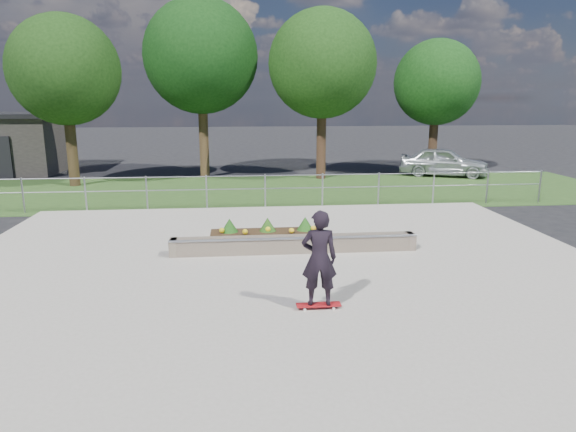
{
  "coord_description": "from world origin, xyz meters",
  "views": [
    {
      "loc": [
        -0.93,
        -9.91,
        3.74
      ],
      "look_at": [
        0.2,
        1.5,
        1.1
      ],
      "focal_mm": 32.0,
      "sensor_mm": 36.0,
      "label": 1
    }
  ],
  "objects_px": {
    "parked_car": "(444,162)",
    "grind_ledge": "(295,244)",
    "planter_bed": "(268,235)",
    "skateboarder": "(319,259)"
  },
  "relations": [
    {
      "from": "grind_ledge",
      "to": "parked_car",
      "type": "xyz_separation_m",
      "value": [
        8.68,
        12.13,
        0.45
      ]
    },
    {
      "from": "planter_bed",
      "to": "parked_car",
      "type": "distance_m",
      "value": 14.52
    },
    {
      "from": "parked_car",
      "to": "grind_ledge",
      "type": "bearing_deg",
      "value": 167.44
    },
    {
      "from": "planter_bed",
      "to": "skateboarder",
      "type": "height_order",
      "value": "skateboarder"
    },
    {
      "from": "grind_ledge",
      "to": "skateboarder",
      "type": "distance_m",
      "value": 3.55
    },
    {
      "from": "planter_bed",
      "to": "parked_car",
      "type": "xyz_separation_m",
      "value": [
        9.27,
        11.17,
        0.47
      ]
    },
    {
      "from": "grind_ledge",
      "to": "parked_car",
      "type": "height_order",
      "value": "parked_car"
    },
    {
      "from": "grind_ledge",
      "to": "parked_car",
      "type": "distance_m",
      "value": 14.93
    },
    {
      "from": "grind_ledge",
      "to": "skateboarder",
      "type": "xyz_separation_m",
      "value": [
        0.05,
        -3.48,
        0.73
      ]
    },
    {
      "from": "planter_bed",
      "to": "skateboarder",
      "type": "bearing_deg",
      "value": -81.88
    }
  ]
}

